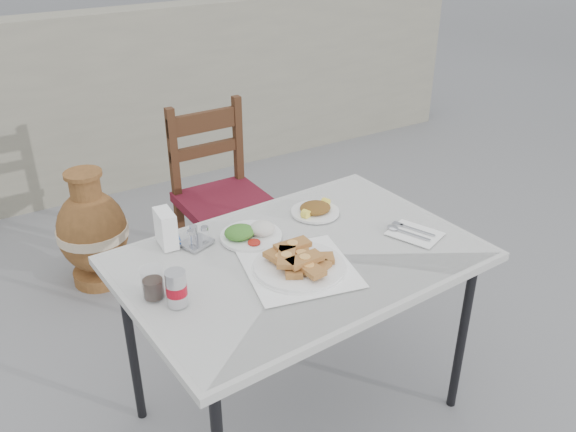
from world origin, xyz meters
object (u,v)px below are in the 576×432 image
cafe_table (300,266)px  terracotta_urn (93,232)px  condiment_caddy (197,239)px  soda_can (176,288)px  cola_glass (153,284)px  chair (221,197)px  napkin_holder (166,228)px  salad_chopped_plate (315,209)px  pide_plate (299,261)px  salad_rice_plate (250,233)px

cafe_table → terracotta_urn: (-0.42, 1.35, -0.40)m
condiment_caddy → terracotta_urn: 1.21m
soda_can → cola_glass: 0.09m
cafe_table → terracotta_urn: bearing=107.3°
chair → terracotta_urn: size_ratio=1.49×
chair → condiment_caddy: bearing=-120.9°
cafe_table → soda_can: size_ratio=10.96×
condiment_caddy → soda_can: bearing=-123.1°
napkin_holder → condiment_caddy: napkin_holder is taller
napkin_holder → condiment_caddy: size_ratio=1.04×
salad_chopped_plate → condiment_caddy: (-0.50, 0.02, 0.01)m
cola_glass → terracotta_urn: (0.10, 1.33, -0.49)m
soda_can → napkin_holder: size_ratio=0.88×
soda_can → napkin_holder: napkin_holder is taller
pide_plate → salad_rice_plate: 0.27m
salad_rice_plate → condiment_caddy: condiment_caddy is taller
cola_glass → chair: 1.25m
salad_chopped_plate → soda_can: soda_can is taller
cola_glass → chair: bearing=55.2°
cola_glass → chair: size_ratio=0.11×
cola_glass → condiment_caddy: size_ratio=0.81×
soda_can → terracotta_urn: 1.50m
pide_plate → salad_rice_plate: (-0.04, 0.27, -0.01)m
napkin_holder → salad_rice_plate: bearing=-18.6°
soda_can → chair: chair is taller
salad_rice_plate → terracotta_urn: (-0.33, 1.16, -0.47)m
pide_plate → napkin_holder: napkin_holder is taller
cafe_table → soda_can: bearing=-173.5°
soda_can → cola_glass: bearing=122.4°
cola_glass → napkin_holder: (0.15, 0.28, 0.02)m
salad_chopped_plate → cola_glass: (-0.74, -0.21, 0.03)m
cafe_table → cola_glass: (-0.53, 0.02, 0.10)m
soda_can → napkin_holder: (0.10, 0.35, 0.01)m
soda_can → chair: bearing=59.0°
chair → soda_can: bearing=-121.7°
cafe_table → salad_rice_plate: (-0.10, 0.19, 0.07)m
soda_can → condiment_caddy: 0.36m
cafe_table → pide_plate: pide_plate is taller
pide_plate → cola_glass: cola_glass is taller
salad_rice_plate → terracotta_urn: size_ratio=0.36×
condiment_caddy → terracotta_urn: size_ratio=0.20×
cafe_table → salad_chopped_plate: salad_chopped_plate is taller
chair → cola_glass: bearing=-125.5°
terracotta_urn → condiment_caddy: bearing=-82.9°
salad_rice_plate → napkin_holder: (-0.28, 0.11, 0.05)m
cafe_table → soda_can: 0.49m
napkin_holder → chair: chair is taller
pide_plate → chair: 1.16m
condiment_caddy → pide_plate: bearing=-54.6°
salad_chopped_plate → napkin_holder: 0.59m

